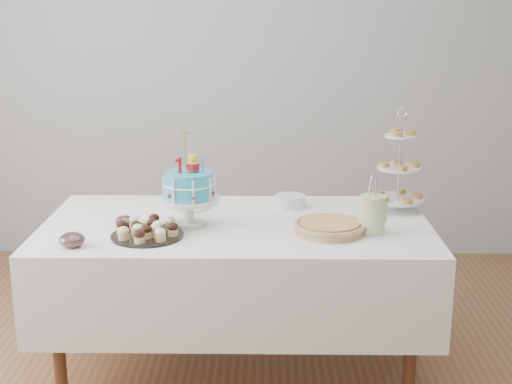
{
  "coord_description": "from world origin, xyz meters",
  "views": [
    {
      "loc": [
        0.15,
        -3.08,
        1.84
      ],
      "look_at": [
        0.1,
        0.3,
        0.93
      ],
      "focal_mm": 50.0,
      "sensor_mm": 36.0,
      "label": 1
    }
  ],
  "objects_px": {
    "pie": "(330,227)",
    "plate_stack": "(290,201)",
    "table": "(237,266)",
    "jam_bowl_a": "(72,240)",
    "pastry_plate": "(187,205)",
    "cupcake_tray": "(147,229)",
    "utensil_pitcher": "(372,213)",
    "jam_bowl_b": "(125,221)",
    "tiered_stand": "(399,168)",
    "birthday_cake": "(189,201)"
  },
  "relations": [
    {
      "from": "utensil_pitcher",
      "to": "plate_stack",
      "type": "bearing_deg",
      "value": 142.32
    },
    {
      "from": "cupcake_tray",
      "to": "jam_bowl_b",
      "type": "distance_m",
      "value": 0.2
    },
    {
      "from": "birthday_cake",
      "to": "jam_bowl_a",
      "type": "xyz_separation_m",
      "value": [
        -0.5,
        -0.32,
        -0.09
      ]
    },
    {
      "from": "cupcake_tray",
      "to": "pastry_plate",
      "type": "bearing_deg",
      "value": 74.87
    },
    {
      "from": "tiered_stand",
      "to": "pastry_plate",
      "type": "xyz_separation_m",
      "value": [
        -1.12,
        0.03,
        -0.21
      ]
    },
    {
      "from": "pastry_plate",
      "to": "jam_bowl_b",
      "type": "relative_size",
      "value": 2.6
    },
    {
      "from": "table",
      "to": "plate_stack",
      "type": "relative_size",
      "value": 11.66
    },
    {
      "from": "pie",
      "to": "tiered_stand",
      "type": "relative_size",
      "value": 0.64
    },
    {
      "from": "pastry_plate",
      "to": "cupcake_tray",
      "type": "bearing_deg",
      "value": -105.13
    },
    {
      "from": "pie",
      "to": "jam_bowl_b",
      "type": "bearing_deg",
      "value": 175.45
    },
    {
      "from": "pie",
      "to": "pastry_plate",
      "type": "relative_size",
      "value": 1.37
    },
    {
      "from": "plate_stack",
      "to": "pastry_plate",
      "type": "height_order",
      "value": "plate_stack"
    },
    {
      "from": "tiered_stand",
      "to": "jam_bowl_a",
      "type": "bearing_deg",
      "value": -158.76
    },
    {
      "from": "pastry_plate",
      "to": "jam_bowl_b",
      "type": "xyz_separation_m",
      "value": [
        -0.27,
        -0.34,
        0.01
      ]
    },
    {
      "from": "jam_bowl_a",
      "to": "utensil_pitcher",
      "type": "height_order",
      "value": "utensil_pitcher"
    },
    {
      "from": "birthday_cake",
      "to": "utensil_pitcher",
      "type": "relative_size",
      "value": 1.65
    },
    {
      "from": "jam_bowl_a",
      "to": "utensil_pitcher",
      "type": "relative_size",
      "value": 0.41
    },
    {
      "from": "table",
      "to": "jam_bowl_b",
      "type": "bearing_deg",
      "value": -172.52
    },
    {
      "from": "cupcake_tray",
      "to": "tiered_stand",
      "type": "xyz_separation_m",
      "value": [
        1.25,
        0.46,
        0.19
      ]
    },
    {
      "from": "table",
      "to": "jam_bowl_b",
      "type": "relative_size",
      "value": 19.85
    },
    {
      "from": "pastry_plate",
      "to": "jam_bowl_a",
      "type": "xyz_separation_m",
      "value": [
        -0.45,
        -0.64,
        0.02
      ]
    },
    {
      "from": "birthday_cake",
      "to": "tiered_stand",
      "type": "height_order",
      "value": "tiered_stand"
    },
    {
      "from": "table",
      "to": "jam_bowl_a",
      "type": "relative_size",
      "value": 16.6
    },
    {
      "from": "tiered_stand",
      "to": "jam_bowl_b",
      "type": "xyz_separation_m",
      "value": [
        -1.38,
        -0.31,
        -0.2
      ]
    },
    {
      "from": "plate_stack",
      "to": "jam_bowl_a",
      "type": "relative_size",
      "value": 1.42
    },
    {
      "from": "utensil_pitcher",
      "to": "birthday_cake",
      "type": "bearing_deg",
      "value": -174.74
    },
    {
      "from": "pastry_plate",
      "to": "birthday_cake",
      "type": "bearing_deg",
      "value": -81.12
    },
    {
      "from": "pie",
      "to": "table",
      "type": "bearing_deg",
      "value": 161.57
    },
    {
      "from": "birthday_cake",
      "to": "tiered_stand",
      "type": "distance_m",
      "value": 1.11
    },
    {
      "from": "cupcake_tray",
      "to": "plate_stack",
      "type": "xyz_separation_m",
      "value": [
        0.68,
        0.51,
        -0.01
      ]
    },
    {
      "from": "tiered_stand",
      "to": "jam_bowl_b",
      "type": "bearing_deg",
      "value": -167.36
    },
    {
      "from": "table",
      "to": "cupcake_tray",
      "type": "bearing_deg",
      "value": -151.59
    },
    {
      "from": "cupcake_tray",
      "to": "pie",
      "type": "height_order",
      "value": "cupcake_tray"
    },
    {
      "from": "plate_stack",
      "to": "pie",
      "type": "bearing_deg",
      "value": -68.4
    },
    {
      "from": "tiered_stand",
      "to": "plate_stack",
      "type": "height_order",
      "value": "tiered_stand"
    },
    {
      "from": "pie",
      "to": "plate_stack",
      "type": "relative_size",
      "value": 2.09
    },
    {
      "from": "table",
      "to": "birthday_cake",
      "type": "height_order",
      "value": "birthday_cake"
    },
    {
      "from": "jam_bowl_a",
      "to": "pastry_plate",
      "type": "bearing_deg",
      "value": 54.96
    },
    {
      "from": "tiered_stand",
      "to": "utensil_pitcher",
      "type": "relative_size",
      "value": 1.93
    },
    {
      "from": "birthday_cake",
      "to": "cupcake_tray",
      "type": "height_order",
      "value": "birthday_cake"
    },
    {
      "from": "cupcake_tray",
      "to": "jam_bowl_a",
      "type": "relative_size",
      "value": 2.95
    },
    {
      "from": "pastry_plate",
      "to": "utensil_pitcher",
      "type": "relative_size",
      "value": 0.9
    },
    {
      "from": "table",
      "to": "tiered_stand",
      "type": "relative_size",
      "value": 3.55
    },
    {
      "from": "plate_stack",
      "to": "utensil_pitcher",
      "type": "height_order",
      "value": "utensil_pitcher"
    },
    {
      "from": "cupcake_tray",
      "to": "table",
      "type": "bearing_deg",
      "value": 28.41
    },
    {
      "from": "plate_stack",
      "to": "jam_bowl_a",
      "type": "height_order",
      "value": "jam_bowl_a"
    },
    {
      "from": "utensil_pitcher",
      "to": "tiered_stand",
      "type": "bearing_deg",
      "value": 75.69
    },
    {
      "from": "pastry_plate",
      "to": "utensil_pitcher",
      "type": "distance_m",
      "value": 1.02
    },
    {
      "from": "jam_bowl_b",
      "to": "jam_bowl_a",
      "type": "bearing_deg",
      "value": -121.3
    },
    {
      "from": "jam_bowl_b",
      "to": "pastry_plate",
      "type": "bearing_deg",
      "value": 51.93
    }
  ]
}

